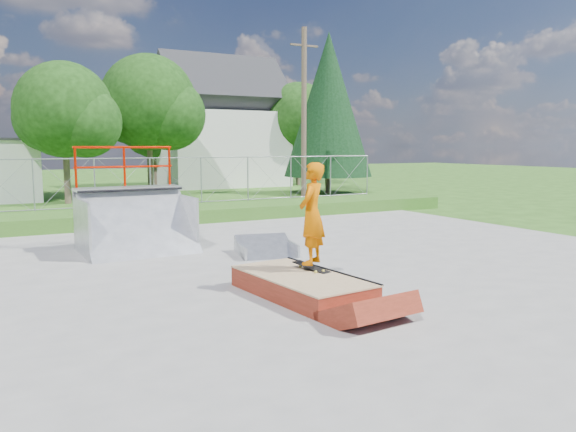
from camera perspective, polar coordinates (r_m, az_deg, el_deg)
name	(u,v)px	position (r m, az deg, el deg)	size (l,w,h in m)	color
ground	(281,274)	(12.05, -0.72, -5.93)	(120.00, 120.00, 0.00)	#2C5418
concrete_pad	(281,273)	(12.05, -0.72, -5.84)	(20.00, 16.00, 0.04)	gray
grass_berm	(159,215)	(20.78, -13.01, 0.10)	(24.00, 3.00, 0.50)	#2C5418
grind_box	(301,286)	(10.20, 1.34, -7.13)	(1.63, 2.93, 0.42)	maroon
quarter_pipe	(137,200)	(14.78, -15.13, 1.57)	(2.71, 2.29, 2.71)	#9EA1A6
flat_bank_ramp	(266,248)	(14.01, -2.23, -3.22)	(1.36, 1.45, 0.42)	#9EA1A6
skateboard	(312,268)	(10.55, 2.41, -5.25)	(0.22, 0.80, 0.02)	black
skater	(312,218)	(10.39, 2.44, -0.16)	(0.69, 0.45, 1.89)	#D76300
chain_link_fence	(150,182)	(21.64, -13.81, 3.41)	(20.00, 0.06, 1.80)	gray
gable_house	(221,130)	(39.18, -6.87, 8.70)	(8.40, 6.08, 8.94)	silver
utility_pole	(304,118)	(25.91, 1.62, 9.94)	(0.24, 0.24, 8.00)	#4E3C31
tree_left_near	(70,113)	(28.51, -21.26, 9.69)	(4.76, 4.48, 6.65)	#4E3C31
tree_center	(155,106)	(31.38, -13.40, 10.81)	(5.44, 5.12, 7.60)	#4E3C31
tree_right_far	(303,120)	(39.54, 1.53, 9.75)	(5.10, 4.80, 7.12)	#4E3C31
tree_back_mid	(159,133)	(39.73, -13.00, 8.25)	(4.08, 3.84, 5.70)	#4E3C31
conifer_tree	(328,105)	(32.57, 4.12, 11.19)	(5.04, 5.04, 9.10)	#4E3C31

